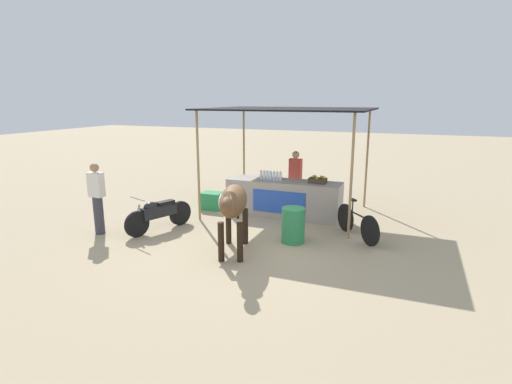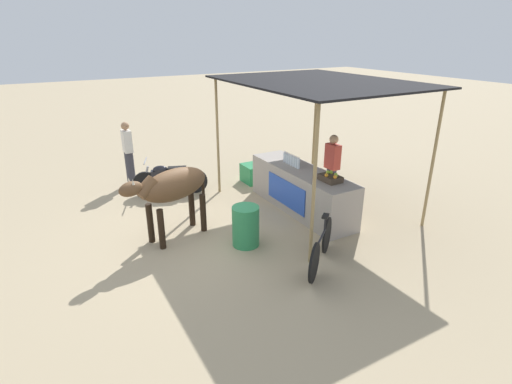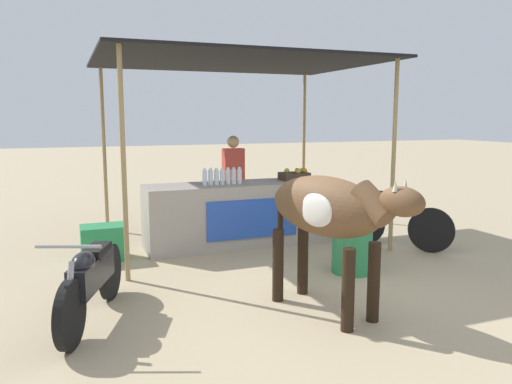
% 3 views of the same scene
% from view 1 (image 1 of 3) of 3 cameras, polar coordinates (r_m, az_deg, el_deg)
% --- Properties ---
extents(ground_plane, '(60.00, 60.00, 0.00)m').
position_cam_1_polar(ground_plane, '(8.73, -0.54, -7.27)').
color(ground_plane, tan).
extents(stall_counter, '(3.00, 0.82, 0.96)m').
position_cam_1_polar(stall_counter, '(10.57, 3.96, -0.92)').
color(stall_counter, '#9E9389').
rests_on(stall_counter, ground).
extents(stall_awning, '(4.20, 3.20, 2.81)m').
position_cam_1_polar(stall_awning, '(10.54, 4.67, 11.22)').
color(stall_awning, black).
rests_on(stall_awning, ground).
extents(water_bottle_row, '(0.61, 0.07, 0.25)m').
position_cam_1_polar(water_bottle_row, '(10.50, 2.11, 2.34)').
color(water_bottle_row, silver).
rests_on(water_bottle_row, stall_counter).
extents(fruit_crate, '(0.44, 0.32, 0.18)m').
position_cam_1_polar(fruit_crate, '(10.27, 8.81, 1.69)').
color(fruit_crate, '#3F3326').
rests_on(fruit_crate, stall_counter).
extents(vendor_behind_counter, '(0.34, 0.22, 1.65)m').
position_cam_1_polar(vendor_behind_counter, '(11.16, 5.62, 1.76)').
color(vendor_behind_counter, '#383842').
rests_on(vendor_behind_counter, ground).
extents(cooler_box, '(0.60, 0.44, 0.48)m').
position_cam_1_polar(cooler_box, '(11.33, -6.31, -1.25)').
color(cooler_box, '#268C4C').
rests_on(cooler_box, ground).
extents(water_barrel, '(0.51, 0.51, 0.77)m').
position_cam_1_polar(water_barrel, '(8.69, 5.32, -4.74)').
color(water_barrel, '#2D8C51').
rests_on(water_barrel, ground).
extents(cow, '(0.91, 1.84, 1.44)m').
position_cam_1_polar(cow, '(7.88, -3.34, -1.69)').
color(cow, brown).
rests_on(cow, ground).
extents(motorcycle_parked, '(0.81, 1.71, 0.90)m').
position_cam_1_polar(motorcycle_parked, '(9.65, -13.75, -2.98)').
color(motorcycle_parked, black).
rests_on(motorcycle_parked, ground).
extents(bicycle_leaning, '(1.09, 1.30, 0.85)m').
position_cam_1_polar(bicycle_leaning, '(9.20, 14.22, -4.33)').
color(bicycle_leaning, black).
rests_on(bicycle_leaning, ground).
extents(passerby_on_street, '(0.34, 0.22, 1.65)m').
position_cam_1_polar(passerby_on_street, '(9.77, -21.74, -0.80)').
color(passerby_on_street, '#383842').
rests_on(passerby_on_street, ground).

